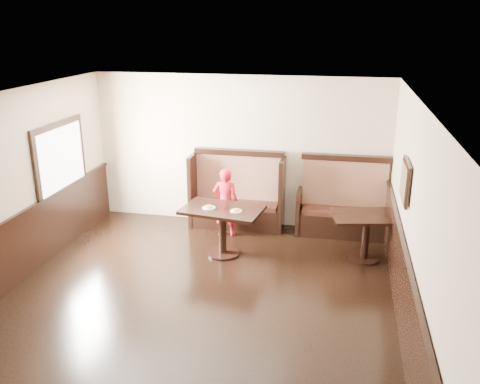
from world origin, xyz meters
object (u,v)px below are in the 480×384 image
(table_main, at_px, (222,219))
(booth_neighbor, at_px, (343,209))
(table_neighbor, at_px, (366,226))
(child, at_px, (226,202))
(booth_main, at_px, (237,199))

(table_main, bearing_deg, booth_neighbor, 41.77)
(booth_neighbor, distance_m, table_main, 2.32)
(booth_neighbor, relative_size, table_main, 1.19)
(table_neighbor, height_order, child, child)
(table_main, height_order, child, child)
(booth_main, bearing_deg, table_neighbor, -23.07)
(table_main, distance_m, child, 0.81)
(booth_main, xyz_separation_m, table_main, (0.02, -1.28, 0.10))
(child, bearing_deg, table_main, 97.92)
(booth_neighbor, height_order, table_neighbor, booth_neighbor)
(booth_main, relative_size, booth_neighbor, 1.06)
(booth_main, height_order, child, booth_main)
(table_neighbor, bearing_deg, booth_neighbor, 99.28)
(table_neighbor, distance_m, child, 2.50)
(booth_neighbor, bearing_deg, booth_main, 179.95)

